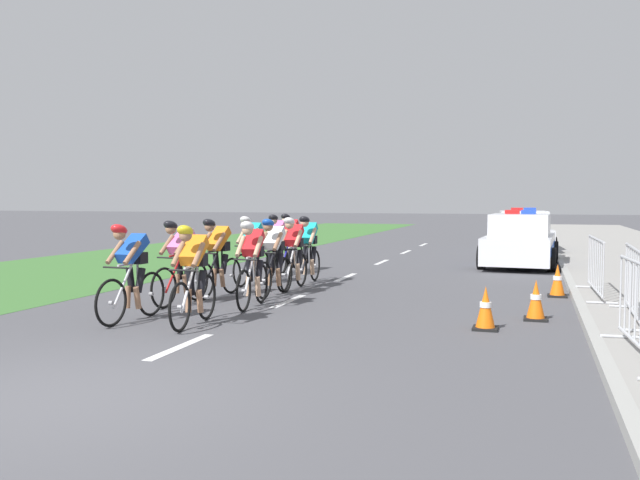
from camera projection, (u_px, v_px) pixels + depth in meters
name	position (u px, v px, depth m)	size (l,w,h in m)	color
ground_plane	(59.00, 398.00, 6.37)	(160.00, 160.00, 0.00)	#4C4C51
kerb_edge	(563.00, 266.00, 18.12)	(0.16, 60.00, 0.13)	#9E9E99
grass_verge	(158.00, 256.00, 21.96)	(7.00, 60.00, 0.01)	#3D7033
lane_markings_centre	(346.00, 277.00, 16.18)	(0.14, 25.60, 0.01)	white
cyclist_lead	(131.00, 271.00, 10.30)	(0.43, 1.72, 1.56)	black
cyclist_second	(193.00, 274.00, 9.94)	(0.45, 1.72, 1.56)	black
cyclist_third	(180.00, 261.00, 11.93)	(0.45, 1.72, 1.56)	black
cyclist_fourth	(252.00, 263.00, 11.61)	(0.45, 1.72, 1.56)	black
cyclist_fifth	(217.00, 257.00, 12.88)	(0.45, 1.72, 1.56)	black
cyclist_sixth	(273.00, 256.00, 13.01)	(0.42, 1.72, 1.56)	black
cyclist_seventh	(251.00, 249.00, 14.77)	(0.44, 1.72, 1.56)	black
cyclist_eighth	(293.00, 252.00, 13.93)	(0.42, 1.72, 1.56)	black
cyclist_ninth	(276.00, 244.00, 16.41)	(0.44, 1.72, 1.56)	black
cyclist_tenth	(308.00, 249.00, 14.92)	(0.42, 1.72, 1.56)	black
cyclist_eleventh	(290.00, 242.00, 17.33)	(0.43, 1.72, 1.56)	black
police_car_nearest	(520.00, 242.00, 18.85)	(2.18, 4.49, 1.59)	silver
police_car_second	(523.00, 233.00, 23.59)	(2.25, 4.52, 1.59)	silver
crowd_barrier_middle	(633.00, 284.00, 9.87)	(0.57, 2.32, 1.07)	#B7BABF
crowd_barrier_rear	(595.00, 267.00, 12.28)	(0.55, 2.32, 1.07)	#B7BABF
traffic_cone_near	(536.00, 301.00, 10.42)	(0.36, 0.36, 0.64)	black
traffic_cone_mid	(486.00, 309.00, 9.67)	(0.36, 0.36, 0.64)	black
traffic_cone_far	(557.00, 281.00, 12.91)	(0.36, 0.36, 0.64)	black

